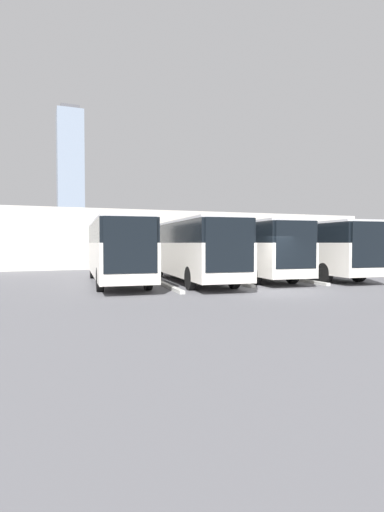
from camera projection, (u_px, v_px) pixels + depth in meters
The scene contains 10 objects.
ground_plane at pixel (275, 291), 17.98m from camera, with size 600.00×600.00×0.00m, color #5B5B60.
bus_0 at pixel (307, 248), 25.29m from camera, with size 3.45×11.59×3.37m.
curb_divider_0 at pixel (296, 279), 23.04m from camera, with size 0.24×6.07×0.15m, color #B2B2AD.
bus_1 at pixel (247, 248), 24.37m from camera, with size 3.45×11.59×3.37m.
curb_divider_1 at pixel (230, 281), 22.13m from camera, with size 0.24×6.07×0.15m, color #B2B2AD.
bus_2 at pixel (191, 248), 22.05m from camera, with size 3.45×11.59×3.37m.
curb_divider_2 at pixel (167, 285), 19.80m from camera, with size 0.24×6.07×0.15m, color #B2B2AD.
bus_3 at pixel (116, 249), 21.42m from camera, with size 3.45×11.59×3.37m.
station_building at pixel (140, 239), 40.85m from camera, with size 43.50×16.35×5.03m.
office_tower at pixel (70, 178), 225.49m from camera, with size 14.30×14.30×78.72m.
Camera 1 is at (10.08, 15.28, 2.19)m, focal length 28.00 mm.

